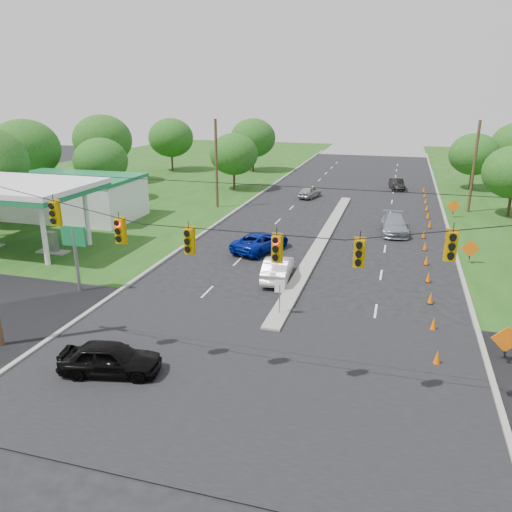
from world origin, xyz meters
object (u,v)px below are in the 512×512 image
(black_sedan, at_px, (110,359))
(white_sedan, at_px, (278,268))
(blue_pickup, at_px, (261,242))
(gas_station, at_px, (65,195))

(black_sedan, distance_m, white_sedan, 13.72)
(blue_pickup, bearing_deg, black_sedan, 104.89)
(gas_station, relative_size, white_sedan, 4.36)
(black_sedan, xyz_separation_m, white_sedan, (4.15, 13.08, 0.01))
(black_sedan, bearing_deg, white_sedan, -29.81)
(white_sedan, bearing_deg, black_sedan, 67.23)
(blue_pickup, bearing_deg, gas_station, 9.62)
(gas_station, bearing_deg, white_sedan, -21.80)
(gas_station, bearing_deg, black_sedan, -50.55)
(gas_station, height_order, blue_pickup, gas_station)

